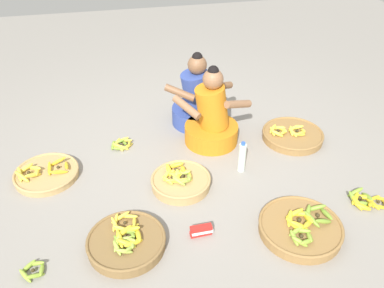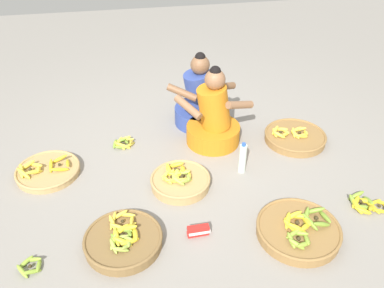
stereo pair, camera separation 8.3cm
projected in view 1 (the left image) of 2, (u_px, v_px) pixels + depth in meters
ground_plane at (187, 163)px, 3.62m from camera, size 10.00×10.00×0.00m
vendor_woman_front at (212, 119)px, 3.77m from camera, size 0.74×0.52×0.80m
vendor_woman_behind at (197, 102)px, 4.07m from camera, size 0.73×0.52×0.78m
banana_basket_mid_left at (301, 227)px, 2.91m from camera, size 0.62×0.62×0.16m
banana_basket_near_bicycle at (46, 173)px, 3.44m from camera, size 0.56×0.56×0.14m
banana_basket_back_center at (292, 135)px, 3.92m from camera, size 0.60×0.60×0.14m
banana_basket_near_vendor at (126, 241)px, 2.79m from camera, size 0.56×0.56×0.16m
banana_basket_back_right at (181, 181)px, 3.33m from camera, size 0.51×0.51×0.16m
loose_bananas_back_left at (366, 201)px, 3.17m from camera, size 0.32×0.25×0.10m
loose_bananas_mid_right at (122, 144)px, 3.83m from camera, size 0.23×0.21×0.09m
loose_bananas_front_left at (33, 270)px, 2.63m from camera, size 0.18×0.19×0.08m
water_bottle at (242, 157)px, 3.46m from camera, size 0.07×0.07×0.30m
packet_carton_stack at (201, 231)px, 2.89m from camera, size 0.17×0.06×0.09m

